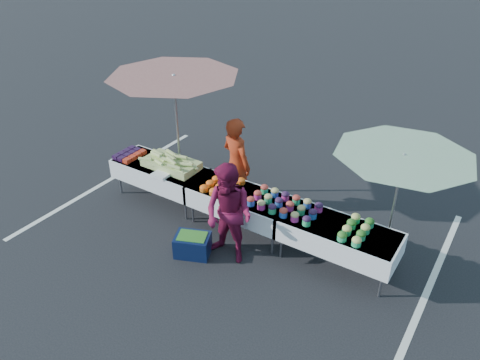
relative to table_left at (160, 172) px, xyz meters
The scene contains 17 objects.
ground 1.89m from the table_left, ahead, with size 80.00×80.00×0.00m, color black.
stripe_left 1.52m from the table_left, behind, with size 0.10×5.00×0.00m, color silver.
stripe_right 5.03m from the table_left, ahead, with size 0.10×5.00×0.00m, color silver.
table_left is the anchor object (origin of this frame).
table_center 1.80m from the table_left, ahead, with size 1.86×0.81×0.75m.
table_right 3.60m from the table_left, ahead, with size 1.86×0.81×0.75m.
berry_punnets 0.74m from the table_left, behind, with size 0.40×0.54×0.08m.
corn_pile 0.36m from the table_left, ahead, with size 1.16×0.57×0.26m.
plastic_bags 0.47m from the table_left, 45.00° to the right, with size 0.30×0.25×0.05m, color white.
carrot_bowls 1.47m from the table_left, ahead, with size 0.55×0.69×0.11m.
potato_cups 2.66m from the table_left, ahead, with size 1.14×0.58×0.16m.
bean_baskets 3.87m from the table_left, ahead, with size 0.36×0.68×0.15m.
vendor 1.50m from the table_left, 22.60° to the left, with size 0.66×0.43×1.80m, color #9A2B11.
customer 2.23m from the table_left, 19.83° to the right, with size 0.82×0.64×1.70m, color maroon.
umbrella_left 1.67m from the table_left, 68.38° to the left, with size 2.59×2.59×2.42m.
umbrella_right 4.44m from the table_left, ahead, with size 2.35×2.35×2.02m.
storage_bin 1.87m from the table_left, 33.29° to the right, with size 0.67×0.59×0.37m.
Camera 1 is at (3.64, -5.62, 5.00)m, focal length 35.00 mm.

